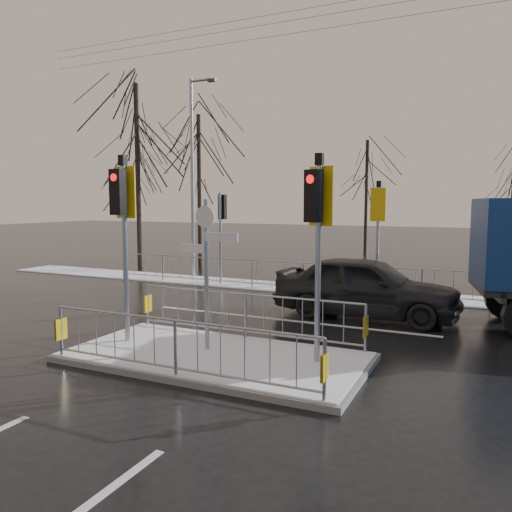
% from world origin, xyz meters
% --- Properties ---
extents(ground, '(120.00, 120.00, 0.00)m').
position_xyz_m(ground, '(0.00, 0.00, 0.00)').
color(ground, black).
rests_on(ground, ground).
extents(snow_verge, '(30.00, 2.00, 0.04)m').
position_xyz_m(snow_verge, '(0.00, 8.60, 0.02)').
color(snow_verge, white).
rests_on(snow_verge, ground).
extents(lane_markings, '(8.00, 11.38, 0.01)m').
position_xyz_m(lane_markings, '(0.00, -0.33, 0.00)').
color(lane_markings, silver).
rests_on(lane_markings, ground).
extents(traffic_island, '(6.00, 3.04, 4.15)m').
position_xyz_m(traffic_island, '(-0.01, 0.01, 0.39)').
color(traffic_island, slate).
rests_on(traffic_island, ground).
extents(far_kerb_fixtures, '(18.00, 0.65, 3.83)m').
position_xyz_m(far_kerb_fixtures, '(0.29, 8.09, 1.02)').
color(far_kerb_fixtures, gray).
rests_on(far_kerb_fixtures, ground).
extents(car_far_lane, '(5.07, 2.16, 1.71)m').
position_xyz_m(car_far_lane, '(1.87, 5.09, 0.85)').
color(car_far_lane, black).
rests_on(car_far_lane, ground).
extents(tree_near_a, '(4.75, 4.75, 8.97)m').
position_xyz_m(tree_near_a, '(-10.50, 11.00, 6.11)').
color(tree_near_a, black).
rests_on(tree_near_a, ground).
extents(tree_near_b, '(4.00, 4.00, 7.55)m').
position_xyz_m(tree_near_b, '(-8.00, 12.50, 5.15)').
color(tree_near_b, black).
rests_on(tree_near_b, ground).
extents(tree_near_c, '(3.50, 3.50, 6.61)m').
position_xyz_m(tree_near_c, '(-12.50, 13.50, 4.50)').
color(tree_near_c, black).
rests_on(tree_near_c, ground).
extents(tree_far_a, '(3.75, 3.75, 7.08)m').
position_xyz_m(tree_far_a, '(-2.00, 22.00, 4.82)').
color(tree_far_a, black).
rests_on(tree_far_a, ground).
extents(street_lamp_left, '(1.25, 0.18, 8.20)m').
position_xyz_m(street_lamp_left, '(-6.43, 9.50, 4.49)').
color(street_lamp_left, gray).
rests_on(street_lamp_left, ground).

